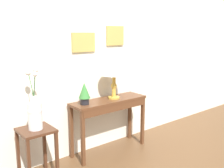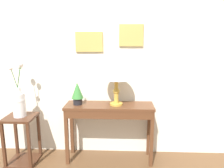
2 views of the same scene
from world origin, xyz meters
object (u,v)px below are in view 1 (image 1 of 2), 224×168
object	(u,v)px
table_lamp	(114,70)
pedestal_stand_left	(37,155)
flower_vase_tall	(35,111)
console_table	(110,108)
potted_plant_on_console	(84,92)

from	to	relation	value
table_lamp	pedestal_stand_left	distance (m)	1.52
table_lamp	pedestal_stand_left	xyz separation A→B (m)	(-1.24, -0.12, -0.87)
pedestal_stand_left	table_lamp	bearing A→B (deg)	5.45
table_lamp	flower_vase_tall	distance (m)	1.29
pedestal_stand_left	flower_vase_tall	distance (m)	0.53
console_table	pedestal_stand_left	distance (m)	1.20
flower_vase_tall	table_lamp	bearing A→B (deg)	5.34
table_lamp	pedestal_stand_left	bearing A→B (deg)	-174.55
potted_plant_on_console	flower_vase_tall	world-z (taller)	flower_vase_tall
pedestal_stand_left	console_table	bearing A→B (deg)	4.80
console_table	flower_vase_tall	xyz separation A→B (m)	(-1.15, -0.09, 0.20)
console_table	table_lamp	distance (m)	0.54
table_lamp	potted_plant_on_console	world-z (taller)	table_lamp
table_lamp	pedestal_stand_left	world-z (taller)	table_lamp
potted_plant_on_console	pedestal_stand_left	world-z (taller)	potted_plant_on_console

